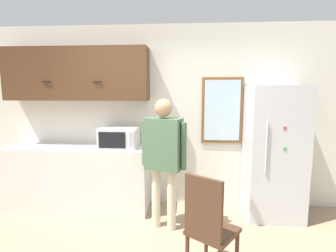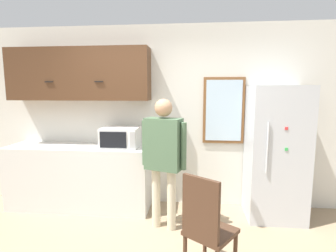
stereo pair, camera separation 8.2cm
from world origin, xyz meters
name	(u,v)px [view 1 (the left image)]	position (x,y,z in m)	size (l,w,h in m)	color
back_wall	(158,116)	(0.00, 1.83, 1.35)	(6.00, 0.06, 2.70)	silver
counter	(78,177)	(-1.16, 1.50, 0.47)	(2.08, 0.60, 0.94)	silver
upper_cabinets	(77,74)	(-1.16, 1.63, 1.98)	(2.08, 0.37, 0.75)	#51331E
microwave	(119,138)	(-0.52, 1.49, 1.08)	(0.53, 0.41, 0.28)	white
person	(164,151)	(0.15, 1.02, 1.00)	(0.57, 0.34, 1.65)	beige
refrigerator	(274,152)	(1.63, 1.47, 0.90)	(0.74, 0.66, 1.81)	silver
chair	(208,224)	(0.64, 0.16, 0.53)	(0.57, 0.57, 1.00)	#472D1E
window	(222,110)	(0.95, 1.79, 1.45)	(0.60, 0.05, 0.97)	brown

